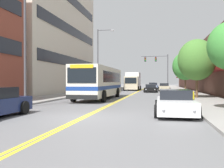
{
  "coord_description": "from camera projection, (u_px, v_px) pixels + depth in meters",
  "views": [
    {
      "loc": [
        3.55,
        -11.55,
        1.72
      ],
      "look_at": [
        -0.66,
        10.65,
        1.48
      ],
      "focal_mm": 40.0,
      "sensor_mm": 36.0,
      "label": 1
    }
  ],
  "objects": [
    {
      "name": "street_tree_right_far",
      "position": [
        185.0,
        66.0,
        34.39
      ],
      "size": [
        3.54,
        3.54,
        5.65
      ],
      "color": "brown",
      "rests_on": "sidewalk_right"
    },
    {
      "name": "car_dark_grey_moving_second",
      "position": [
        152.0,
        85.0,
        68.32
      ],
      "size": [
        2.0,
        4.51,
        1.39
      ],
      "color": "#38383D",
      "rests_on": "ground_plane"
    },
    {
      "name": "ground_plane",
      "position": [
        141.0,
        90.0,
        48.38
      ],
      "size": [
        240.0,
        240.0,
        0.0
      ],
      "primitive_type": "plane",
      "color": "slate"
    },
    {
      "name": "office_tower_left",
      "position": [
        37.0,
        3.0,
        39.76
      ],
      "size": [
        12.08,
        24.94,
        28.53
      ],
      "color": "beige",
      "rests_on": "ground_plane"
    },
    {
      "name": "centre_line",
      "position": [
        141.0,
        90.0,
        48.38
      ],
      "size": [
        0.34,
        106.0,
        0.01
      ],
      "color": "yellow",
      "rests_on": "ground_plane"
    },
    {
      "name": "street_lamp_left_near",
      "position": [
        29.0,
        31.0,
        16.63
      ],
      "size": [
        2.29,
        0.28,
        8.61
      ],
      "color": "#47474C",
      "rests_on": "ground_plane"
    },
    {
      "name": "sidewalk_right",
      "position": [
        180.0,
        90.0,
        46.98
      ],
      "size": [
        3.97,
        106.0,
        0.13
      ],
      "color": "gray",
      "rests_on": "ground_plane"
    },
    {
      "name": "car_slate_blue_moving_lead",
      "position": [
        154.0,
        86.0,
        59.31
      ],
      "size": [
        2.13,
        4.57,
        1.4
      ],
      "color": "#475675",
      "rests_on": "ground_plane"
    },
    {
      "name": "car_red_parked_left_near",
      "position": [
        103.0,
        89.0,
        35.69
      ],
      "size": [
        2.08,
        4.91,
        1.3
      ],
      "color": "maroon",
      "rests_on": "ground_plane"
    },
    {
      "name": "car_black_moving_third",
      "position": [
        151.0,
        88.0,
        39.75
      ],
      "size": [
        2.14,
        4.65,
        1.25
      ],
      "color": "black",
      "rests_on": "ground_plane"
    },
    {
      "name": "traffic_signal_mast",
      "position": [
        159.0,
        65.0,
        49.75
      ],
      "size": [
        5.31,
        0.38,
        7.11
      ],
      "color": "#47474C",
      "rests_on": "ground_plane"
    },
    {
      "name": "car_silver_parked_left_mid",
      "position": [
        113.0,
        88.0,
        42.88
      ],
      "size": [
        2.21,
        4.49,
        1.23
      ],
      "color": "#B7B7BC",
      "rests_on": "ground_plane"
    },
    {
      "name": "city_bus",
      "position": [
        99.0,
        81.0,
        24.53
      ],
      "size": [
        2.89,
        11.35,
        3.05
      ],
      "color": "silver",
      "rests_on": "ground_plane"
    },
    {
      "name": "car_beige_parked_right_mid",
      "position": [
        164.0,
        87.0,
        44.14
      ],
      "size": [
        2.02,
        4.26,
        1.4
      ],
      "color": "#BCAD89",
      "rests_on": "ground_plane"
    },
    {
      "name": "fire_hydrant",
      "position": [
        193.0,
        97.0,
        18.23
      ],
      "size": [
        0.36,
        0.28,
        0.87
      ],
      "color": "yellow",
      "rests_on": "sidewalk_right"
    },
    {
      "name": "car_white_parked_right_foreground",
      "position": [
        175.0,
        103.0,
        12.98
      ],
      "size": [
        2.08,
        4.91,
        1.29
      ],
      "color": "white",
      "rests_on": "ground_plane"
    },
    {
      "name": "sidewalk_left",
      "position": [
        103.0,
        90.0,
        49.78
      ],
      "size": [
        3.97,
        106.0,
        0.13
      ],
      "color": "gray",
      "rests_on": "ground_plane"
    },
    {
      "name": "box_truck",
      "position": [
        133.0,
        81.0,
        48.22
      ],
      "size": [
        2.81,
        7.19,
        3.43
      ],
      "color": "beige",
      "rests_on": "ground_plane"
    },
    {
      "name": "street_tree_right_mid",
      "position": [
        197.0,
        60.0,
        24.22
      ],
      "size": [
        3.65,
        3.65,
        5.68
      ],
      "color": "brown",
      "rests_on": "sidewalk_right"
    },
    {
      "name": "storefront_row_right",
      "position": [
        215.0,
        70.0,
        45.78
      ],
      "size": [
        9.1,
        68.0,
        7.66
      ],
      "color": "brown",
      "rests_on": "ground_plane"
    },
    {
      "name": "street_lamp_left_far",
      "position": [
        100.0,
        56.0,
        36.42
      ],
      "size": [
        2.51,
        0.28,
        9.34
      ],
      "color": "#47474C",
      "rests_on": "ground_plane"
    }
  ]
}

